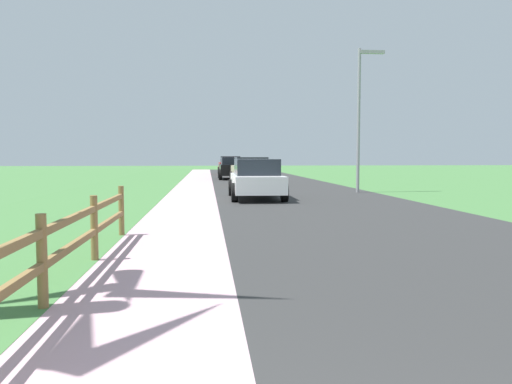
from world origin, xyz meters
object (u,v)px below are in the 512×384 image
(parked_suv_white, at_px, (256,178))
(parked_car_beige, at_px, (251,171))
(parked_car_black, at_px, (234,168))
(street_lamp, at_px, (361,107))
(parked_car_red, at_px, (230,165))

(parked_suv_white, height_order, parked_car_beige, parked_car_beige)
(parked_car_black, distance_m, street_lamp, 14.90)
(parked_car_beige, xyz_separation_m, parked_car_red, (-0.37, 16.94, -0.00))
(parked_car_black, bearing_deg, parked_car_beige, -86.01)
(parked_car_red, bearing_deg, parked_suv_white, -90.38)
(parked_car_red, height_order, street_lamp, street_lamp)
(parked_car_black, distance_m, parked_car_red, 9.23)
(parked_suv_white, distance_m, parked_car_red, 25.75)
(parked_car_black, height_order, parked_car_red, parked_car_red)
(parked_car_red, bearing_deg, street_lamp, -78.43)
(parked_car_beige, height_order, parked_car_red, parked_car_red)
(parked_car_beige, height_order, parked_car_black, parked_car_beige)
(parked_car_black, bearing_deg, parked_suv_white, -90.03)
(parked_car_beige, relative_size, street_lamp, 0.73)
(parked_car_red, xyz_separation_m, street_lamp, (4.71, -23.00, 2.94))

